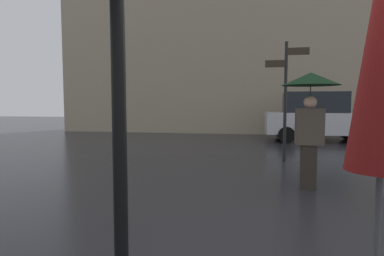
# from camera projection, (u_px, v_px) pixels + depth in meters

# --- Properties ---
(pedestrian_with_umbrella) EXTENTS (0.99, 0.99, 2.05)m
(pedestrian_with_umbrella) POSITION_uv_depth(u_px,v_px,m) (310.00, 98.00, 5.59)
(pedestrian_with_umbrella) COLOR #2A241E
(pedestrian_with_umbrella) RESTS_ON ground
(parked_car_left) EXTENTS (4.12, 2.00, 1.95)m
(parked_car_left) POSITION_uv_depth(u_px,v_px,m) (317.00, 117.00, 12.76)
(parked_car_left) COLOR silver
(parked_car_left) RESTS_ON ground
(street_signpost) EXTENTS (1.08, 0.08, 3.08)m
(street_signpost) POSITION_uv_depth(u_px,v_px,m) (286.00, 90.00, 8.21)
(street_signpost) COLOR black
(street_signpost) RESTS_ON ground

